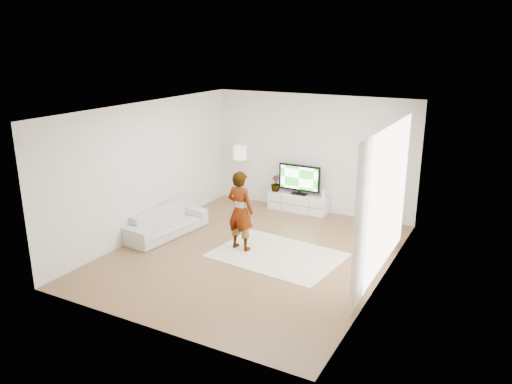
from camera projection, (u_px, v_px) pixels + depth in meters
The scene contains 17 objects.
floor at pixel (252, 253), 9.72m from camera, with size 6.00×6.00×0.00m, color olive.
ceiling at pixel (252, 109), 8.91m from camera, with size 6.00×6.00×0.00m, color white.
wall_left at pixel (147, 169), 10.44m from camera, with size 0.02×6.00×2.80m, color silver.
wall_right at pixel (386, 204), 8.18m from camera, with size 0.02×6.00×2.80m, color silver.
wall_back at pixel (312, 154), 11.84m from camera, with size 5.00×0.02×2.80m, color silver.
wall_front at pixel (147, 238), 6.78m from camera, with size 5.00×0.02×2.80m, color silver.
window at pixel (389, 196), 8.43m from camera, with size 0.01×2.60×2.50m, color white.
curtain_near at pixel (362, 225), 7.40m from camera, with size 0.04×0.70×2.60m, color white.
curtain_far at pixel (401, 183), 9.59m from camera, with size 0.04×0.70×2.60m, color white.
media_console at pixel (298, 203), 12.10m from camera, with size 1.47×0.42×0.41m.
television at pixel (299, 178), 11.94m from camera, with size 1.05×0.21×0.73m.
game_console at pixel (324, 194), 11.71m from camera, with size 0.06×0.16×0.22m.
potted_plant at pixel (275, 183), 12.26m from camera, with size 0.22×0.22×0.40m, color #3F7238.
rug at pixel (277, 255), 9.63m from camera, with size 2.36×1.70×0.01m, color beige.
player at pixel (240, 211), 9.69m from camera, with size 0.58×0.38×1.59m, color #334772.
sofa at pixel (166, 222), 10.58m from camera, with size 1.89×0.74×0.55m, color silver.
floor_lamp at pixel (240, 155), 12.31m from camera, with size 0.33×0.33×1.49m.
Camera 1 is at (4.29, -7.86, 3.98)m, focal length 35.00 mm.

